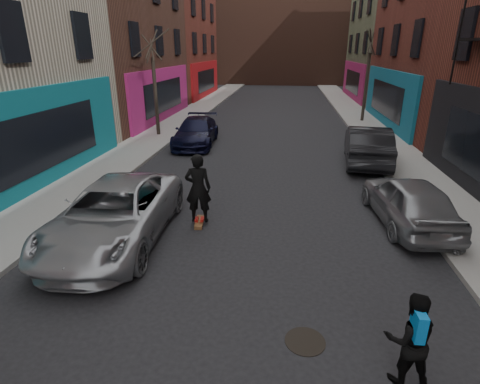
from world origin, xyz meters
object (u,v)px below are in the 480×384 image
(parked_right_end, at_px, (367,145))
(manhole, at_px, (305,341))
(parked_left_far, at_px, (115,213))
(skateboarder, at_px, (198,188))
(tree_left_far, at_px, (154,75))
(pedestrian, at_px, (410,339))
(skateboard, at_px, (200,222))
(parked_right_far, at_px, (409,201))
(parked_left_end, at_px, (196,132))
(tree_right_far, at_px, (368,68))

(parked_right_end, bearing_deg, manhole, 80.93)
(parked_left_far, xyz_separation_m, skateboarder, (1.93, 1.20, 0.34))
(tree_left_far, relative_size, manhole, 9.29)
(tree_left_far, xyz_separation_m, pedestrian, (9.20, -15.95, -2.61))
(parked_left_far, height_order, pedestrian, pedestrian)
(skateboard, bearing_deg, parked_left_far, -155.07)
(manhole, bearing_deg, parked_right_far, 59.16)
(parked_left_end, xyz_separation_m, pedestrian, (6.56, -14.23, 0.08))
(parked_left_far, bearing_deg, tree_right_far, 60.49)
(parked_left_far, xyz_separation_m, manhole, (4.77, -3.12, -0.75))
(parked_left_end, height_order, parked_right_end, parked_right_end)
(parked_left_far, relative_size, pedestrian, 3.56)
(parked_right_far, distance_m, pedestrian, 5.91)
(manhole, bearing_deg, skateboard, 123.36)
(parked_right_end, xyz_separation_m, manhole, (-3.03, -11.23, -0.81))
(tree_right_far, height_order, parked_left_end, tree_right_far)
(tree_right_far, xyz_separation_m, parked_right_end, (-1.60, -10.11, -2.71))
(skateboarder, distance_m, manhole, 5.29)
(parked_right_end, bearing_deg, tree_left_far, -14.79)
(tree_right_far, bearing_deg, manhole, -102.24)
(parked_left_end, height_order, skateboarder, skateboarder)
(parked_left_end, bearing_deg, manhole, -72.77)
(pedestrian, bearing_deg, parked_left_far, -32.50)
(parked_right_end, relative_size, pedestrian, 3.25)
(parked_left_end, bearing_deg, parked_right_far, -49.73)
(tree_left_far, bearing_deg, pedestrian, -60.03)
(parked_left_end, xyz_separation_m, skateboarder, (2.29, -9.30, 0.40))
(parked_left_far, distance_m, skateboard, 2.37)
(tree_right_far, xyz_separation_m, pedestrian, (-3.20, -21.95, -2.76))
(tree_left_far, height_order, parked_right_end, tree_left_far)
(tree_right_far, height_order, parked_left_far, tree_right_far)
(parked_left_far, distance_m, parked_right_far, 8.04)
(parked_right_end, distance_m, pedestrian, 11.95)
(manhole, bearing_deg, parked_right_end, 74.91)
(tree_right_far, distance_m, skateboarder, 18.75)
(tree_right_far, distance_m, manhole, 22.12)
(tree_right_far, relative_size, manhole, 9.71)
(tree_left_far, bearing_deg, parked_right_far, -43.55)
(parked_left_end, distance_m, pedestrian, 15.67)
(skateboard, bearing_deg, tree_right_far, 59.31)
(tree_right_far, relative_size, skateboarder, 3.44)
(tree_left_far, distance_m, tree_right_far, 13.78)
(skateboard, bearing_deg, tree_left_far, 107.10)
(pedestrian, bearing_deg, parked_right_end, -99.15)
(tree_left_far, relative_size, pedestrian, 4.26)
(parked_left_end, bearing_deg, skateboard, -79.60)
(skateboard, bearing_deg, parked_left_end, 96.84)
(skateboarder, height_order, manhole, skateboarder)
(pedestrian, bearing_deg, tree_left_far, -61.49)
(tree_right_far, height_order, skateboard, tree_right_far)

